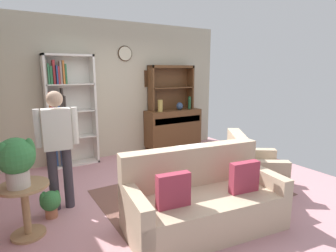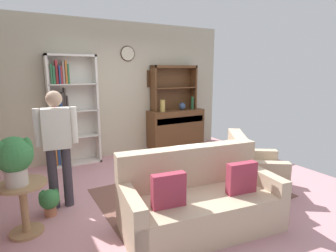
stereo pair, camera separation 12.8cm
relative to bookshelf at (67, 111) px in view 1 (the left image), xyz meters
The scene contains 17 objects.
ground_plane 2.46m from the bookshelf, 61.19° to the right, with size 5.40×4.60×0.02m, color #C68C93.
wall_back 1.14m from the bookshelf, ahead, with size 5.00×0.09×2.80m.
area_rug 2.78m from the bookshelf, 60.51° to the right, with size 2.64×1.76×0.01m, color brown.
bookshelf is the anchor object (origin of this frame).
sideboard 2.39m from the bookshelf, ahead, with size 1.30×0.45×0.92m.
sideboard_hutch 2.38m from the bookshelf, ahead, with size 1.10×0.26×1.00m.
vase_tall 1.94m from the bookshelf, ahead, with size 0.11×0.11×0.26m, color tan.
vase_round 2.46m from the bookshelf, ahead, with size 0.15×0.15×0.17m, color #33476B.
bottle_wine 2.72m from the bookshelf, ahead, with size 0.07×0.07×0.29m, color #194223.
couch_floral 3.23m from the bookshelf, 74.25° to the right, with size 1.90×1.09×0.90m.
armchair_floral 3.47m from the bookshelf, 50.22° to the right, with size 1.07×1.06×0.88m.
plant_stand 2.46m from the bookshelf, 112.92° to the right, with size 0.52×0.52×0.60m.
potted_plant_large 2.43m from the bookshelf, 113.40° to the right, with size 0.38×0.38×0.53m.
potted_plant_small 2.18m from the bookshelf, 108.66° to the right, with size 0.25×0.25×0.34m.
person_reading 1.79m from the bookshelf, 105.14° to the right, with size 0.53×0.24×1.56m.
coffee_table 2.43m from the bookshelf, 66.42° to the right, with size 0.80×0.50×0.42m.
book_stack 2.34m from the bookshelf, 66.55° to the right, with size 0.21×0.16×0.05m.
Camera 1 is at (-2.10, -3.40, 1.81)m, focal length 29.36 mm.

